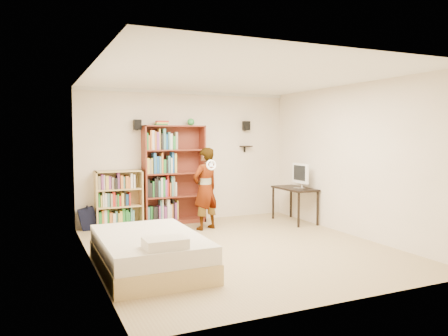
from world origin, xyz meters
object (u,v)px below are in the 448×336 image
Objects in this scene: low_bookshelf at (119,199)px; daybed at (149,248)px; tall_bookshelf at (174,175)px; computer_desk at (295,205)px; person at (205,189)px.

daybed is (-0.13, -2.84, -0.26)m from low_bookshelf.
daybed is at bearing -113.87° from tall_bookshelf.
computer_desk is at bearing -15.20° from low_bookshelf.
person reaches higher than daybed.
person reaches higher than low_bookshelf.
person is (0.36, -0.82, -0.21)m from tall_bookshelf.
low_bookshelf is (-1.11, 0.02, -0.44)m from tall_bookshelf.
low_bookshelf is 3.55m from computer_desk.
tall_bookshelf is 0.92m from person.
low_bookshelf is 1.71m from person.
computer_desk is 0.67× the size of person.
tall_bookshelf is at bearing 158.39° from computer_desk.
low_bookshelf is 0.71× the size of person.
daybed is at bearing 30.41° from person.
person reaches higher than computer_desk.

